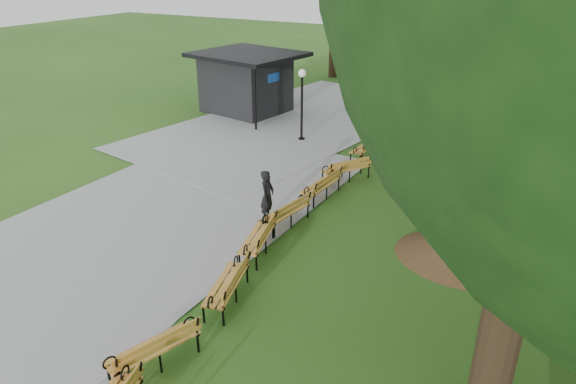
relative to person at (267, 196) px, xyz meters
The scene contains 14 objects.
ground 5.05m from the person, 80.32° to the right, with size 100.00×100.00×0.00m, color #2B5C1A.
path 3.77m from the person, 148.81° to the right, with size 12.00×38.00×0.06m, color #98989B.
person is the anchor object (origin of this frame).
kiosk 11.88m from the person, 125.60° to the left, with size 4.73×4.11×2.96m, color black, non-canonical shape.
lamp_post 7.49m from the person, 109.27° to the left, with size 0.32×0.32×3.00m.
dirt_mound 5.56m from the person, ahead, with size 2.91×2.91×0.79m, color #47301C.
bench_2 6.33m from the person, 79.28° to the right, with size 1.90×0.64×0.88m, color #CA862E, non-canonical shape.
bench_3 4.08m from the person, 72.65° to the right, with size 1.90×0.64×0.88m, color #CA862E, non-canonical shape.
bench_4 1.92m from the person, 67.48° to the right, with size 1.90×0.64×0.88m, color #CA862E, non-canonical shape.
bench_5 0.73m from the person, ahead, with size 1.90×0.64×0.88m, color #CA862E, non-canonical shape.
bench_6 2.27m from the person, 71.09° to the left, with size 1.90×0.64×0.88m, color #CA862E, non-canonical shape.
bench_7 3.96m from the person, 77.00° to the left, with size 1.90×0.64×0.88m, color #CA862E, non-canonical shape.
bench_8 6.28m from the person, 83.45° to the left, with size 1.90×0.64×0.88m, color #CA862E, non-canonical shape.
bench_9 8.38m from the person, 82.35° to the left, with size 1.90×0.64×0.88m, color #CA862E, non-canonical shape.
Camera 1 is at (6.16, -6.76, 7.11)m, focal length 32.22 mm.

